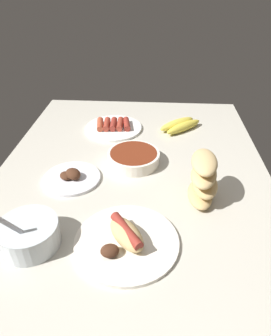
{
  "coord_description": "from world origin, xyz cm",
  "views": [
    {
      "loc": [
        82.23,
        6.31,
        57.54
      ],
      "look_at": [
        2.61,
        1.16,
        3.0
      ],
      "focal_mm": 32.3,
      "sensor_mm": 36.0,
      "label": 1
    }
  ],
  "objects_px": {
    "banana_bunch": "(180,125)",
    "plate_hotdog_assembled": "(126,239)",
    "bowl_coleslaw": "(29,233)",
    "plate_sausages": "(114,127)",
    "plate_grilled_meat": "(72,177)",
    "bowl_chili": "(134,157)",
    "bread_stack": "(203,179)"
  },
  "relations": [
    {
      "from": "banana_bunch",
      "to": "plate_hotdog_assembled",
      "type": "bearing_deg",
      "value": -14.92
    },
    {
      "from": "plate_hotdog_assembled",
      "to": "banana_bunch",
      "type": "height_order",
      "value": "plate_hotdog_assembled"
    },
    {
      "from": "bowl_coleslaw",
      "to": "plate_sausages",
      "type": "bearing_deg",
      "value": 168.74
    },
    {
      "from": "bowl_coleslaw",
      "to": "banana_bunch",
      "type": "bearing_deg",
      "value": 148.14
    },
    {
      "from": "plate_hotdog_assembled",
      "to": "plate_grilled_meat",
      "type": "relative_size",
      "value": 1.43
    },
    {
      "from": "bowl_chili",
      "to": "plate_hotdog_assembled",
      "type": "height_order",
      "value": "plate_hotdog_assembled"
    },
    {
      "from": "bowl_coleslaw",
      "to": "banana_bunch",
      "type": "height_order",
      "value": "bowl_coleslaw"
    },
    {
      "from": "plate_hotdog_assembled",
      "to": "bowl_chili",
      "type": "bearing_deg",
      "value": -179.27
    },
    {
      "from": "bread_stack",
      "to": "plate_grilled_meat",
      "type": "relative_size",
      "value": 0.82
    },
    {
      "from": "bread_stack",
      "to": "bowl_coleslaw",
      "type": "relative_size",
      "value": 0.92
    },
    {
      "from": "bread_stack",
      "to": "plate_hotdog_assembled",
      "type": "bearing_deg",
      "value": -47.67
    },
    {
      "from": "bread_stack",
      "to": "plate_grilled_meat",
      "type": "distance_m",
      "value": 0.41
    },
    {
      "from": "bowl_chili",
      "to": "bowl_coleslaw",
      "type": "height_order",
      "value": "bowl_coleslaw"
    },
    {
      "from": "plate_sausages",
      "to": "bowl_coleslaw",
      "type": "bearing_deg",
      "value": -11.26
    },
    {
      "from": "plate_hotdog_assembled",
      "to": "plate_sausages",
      "type": "xyz_separation_m",
      "value": [
        -0.61,
        -0.11,
        -0.01
      ]
    },
    {
      "from": "bowl_chili",
      "to": "plate_hotdog_assembled",
      "type": "distance_m",
      "value": 0.36
    },
    {
      "from": "bowl_chili",
      "to": "banana_bunch",
      "type": "height_order",
      "value": "bowl_chili"
    },
    {
      "from": "bread_stack",
      "to": "plate_sausages",
      "type": "height_order",
      "value": "bread_stack"
    },
    {
      "from": "plate_grilled_meat",
      "to": "banana_bunch",
      "type": "distance_m",
      "value": 0.52
    },
    {
      "from": "bread_stack",
      "to": "banana_bunch",
      "type": "height_order",
      "value": "bread_stack"
    },
    {
      "from": "plate_grilled_meat",
      "to": "bowl_coleslaw",
      "type": "bearing_deg",
      "value": -7.66
    },
    {
      "from": "bread_stack",
      "to": "banana_bunch",
      "type": "distance_m",
      "value": 0.45
    },
    {
      "from": "bowl_chili",
      "to": "bread_stack",
      "type": "distance_m",
      "value": 0.28
    },
    {
      "from": "bowl_chili",
      "to": "plate_grilled_meat",
      "type": "xyz_separation_m",
      "value": [
        0.11,
        -0.19,
        -0.01
      ]
    },
    {
      "from": "bowl_chili",
      "to": "banana_bunch",
      "type": "xyz_separation_m",
      "value": [
        -0.27,
        0.17,
        -0.0
      ]
    },
    {
      "from": "plate_sausages",
      "to": "banana_bunch",
      "type": "relative_size",
      "value": 1.24
    },
    {
      "from": "bread_stack",
      "to": "bowl_chili",
      "type": "bearing_deg",
      "value": -130.94
    },
    {
      "from": "bowl_chili",
      "to": "plate_hotdog_assembled",
      "type": "relative_size",
      "value": 0.69
    },
    {
      "from": "bread_stack",
      "to": "plate_sausages",
      "type": "xyz_separation_m",
      "value": [
        -0.43,
        -0.31,
        -0.06
      ]
    },
    {
      "from": "plate_hotdog_assembled",
      "to": "plate_sausages",
      "type": "relative_size",
      "value": 1.11
    },
    {
      "from": "bowl_chili",
      "to": "bowl_coleslaw",
      "type": "relative_size",
      "value": 1.1
    },
    {
      "from": "plate_grilled_meat",
      "to": "banana_bunch",
      "type": "xyz_separation_m",
      "value": [
        -0.38,
        0.36,
        0.01
      ]
    }
  ]
}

